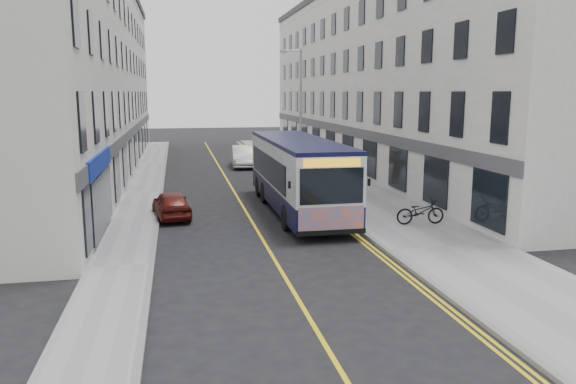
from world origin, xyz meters
name	(u,v)px	position (x,y,z in m)	size (l,w,h in m)	color
ground	(269,250)	(0.00, 0.00, 0.00)	(140.00, 140.00, 0.00)	black
pavement_east	(341,187)	(6.25, 12.00, 0.06)	(4.50, 64.00, 0.12)	gray
pavement_west	(143,194)	(-5.00, 12.00, 0.06)	(2.00, 64.00, 0.12)	gray
kerb_east	(304,188)	(4.00, 12.00, 0.07)	(0.18, 64.00, 0.13)	slate
kerb_west	(161,193)	(-4.00, 12.00, 0.07)	(0.18, 64.00, 0.13)	slate
road_centre_line	(234,192)	(0.00, 12.00, 0.00)	(0.12, 64.00, 0.01)	yellow
road_dbl_yellow_inner	(296,190)	(3.55, 12.00, 0.00)	(0.10, 64.00, 0.01)	yellow
road_dbl_yellow_outer	(299,189)	(3.75, 12.00, 0.00)	(0.10, 64.00, 0.01)	yellow
terrace_east	(376,78)	(11.50, 21.00, 6.50)	(6.00, 46.00, 13.00)	silver
terrace_west	(84,77)	(-9.00, 21.00, 6.50)	(6.00, 46.00, 13.00)	silver
streetlamp	(299,111)	(4.17, 14.00, 4.38)	(1.32, 0.18, 8.00)	#919399
city_bus	(298,172)	(2.38, 6.16, 1.85)	(2.72, 11.67, 3.39)	black
bicycle	(420,212)	(6.71, 2.17, 0.65)	(0.71, 2.03, 1.06)	black
pedestrian_near	(352,168)	(7.04, 12.51, 1.10)	(0.72, 0.47, 1.97)	olive
pedestrian_far	(350,163)	(8.00, 15.91, 0.96)	(0.82, 0.64, 1.68)	black
car_white	(244,156)	(1.80, 22.54, 0.78)	(1.66, 4.75, 1.57)	silver
car_maroon	(171,204)	(-3.40, 5.94, 0.61)	(1.45, 3.61, 1.23)	#50110D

